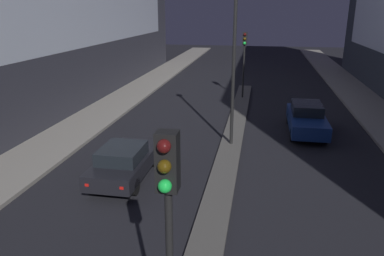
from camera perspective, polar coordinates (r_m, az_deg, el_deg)
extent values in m
cube|color=#56544F|center=(18.23, 5.92, -2.66)|extent=(1.04, 29.00, 0.13)
cube|color=black|center=(5.37, -3.75, -5.12)|extent=(0.32, 0.28, 0.90)
sphere|color=#4C0F0F|center=(5.09, -4.31, -2.79)|extent=(0.20, 0.20, 0.20)
sphere|color=#4C380A|center=(5.21, -4.23, -5.88)|extent=(0.20, 0.20, 0.20)
sphere|color=#1EEA4C|center=(5.33, -4.15, -8.83)|extent=(0.20, 0.20, 0.20)
cylinder|color=black|center=(27.56, 7.85, 8.50)|extent=(0.12, 0.12, 3.77)
cube|color=black|center=(27.28, 8.06, 13.33)|extent=(0.32, 0.28, 0.90)
sphere|color=#4C0F0F|center=(27.08, 8.07, 13.94)|extent=(0.20, 0.20, 0.20)
sphere|color=#4C380A|center=(27.10, 8.04, 13.30)|extent=(0.20, 0.20, 0.20)
sphere|color=#1EEA4C|center=(27.12, 8.01, 12.67)|extent=(0.20, 0.20, 0.20)
cylinder|color=black|center=(17.38, 6.37, 9.54)|extent=(0.16, 0.16, 7.63)
cube|color=black|center=(14.96, -10.08, -5.30)|extent=(1.79, 4.20, 0.59)
cube|color=black|center=(14.48, -10.62, -3.79)|extent=(1.53, 1.89, 0.50)
cube|color=red|center=(13.44, -15.74, -8.36)|extent=(0.14, 0.04, 0.10)
cube|color=red|center=(12.96, -10.67, -8.99)|extent=(0.14, 0.04, 0.10)
cylinder|color=black|center=(16.46, -11.04, -4.27)|extent=(0.22, 0.64, 0.64)
cylinder|color=black|center=(15.97, -5.75, -4.72)|extent=(0.22, 0.64, 0.64)
cylinder|color=black|center=(14.28, -14.82, -8.11)|extent=(0.22, 0.64, 0.64)
cylinder|color=black|center=(13.72, -8.77, -8.82)|extent=(0.22, 0.64, 0.64)
cube|color=navy|center=(20.89, 17.04, 1.06)|extent=(1.81, 4.79, 0.69)
cube|color=black|center=(21.08, 17.10, 2.93)|extent=(1.54, 2.15, 0.53)
cube|color=red|center=(23.12, 14.89, 2.92)|extent=(0.14, 0.04, 0.10)
cube|color=red|center=(23.26, 18.01, 2.73)|extent=(0.14, 0.04, 0.10)
cylinder|color=black|center=(22.33, 14.55, 1.41)|extent=(0.22, 0.64, 0.64)
cylinder|color=black|center=(22.51, 18.60, 1.17)|extent=(0.22, 0.64, 0.64)
cylinder|color=black|center=(19.50, 15.07, -1.02)|extent=(0.22, 0.64, 0.64)
cylinder|color=black|center=(19.71, 19.68, -1.27)|extent=(0.22, 0.64, 0.64)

